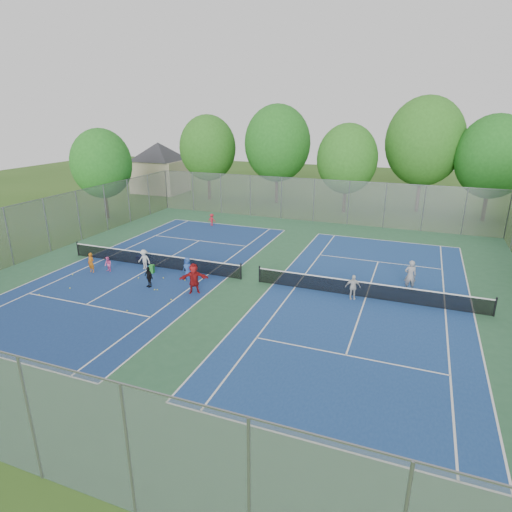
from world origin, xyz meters
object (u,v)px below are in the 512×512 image
Objects in this scene: net_left at (153,260)px; instructor at (410,276)px; net_right at (366,290)px; ball_hopper at (152,269)px; ball_crate at (140,258)px.

instructor is (16.19, 1.97, 0.47)m from net_left.
ball_hopper is at bearing -175.56° from net_right.
net_right is 13.46m from ball_hopper.
net_left is at bearing 180.00° from net_right.
net_right is 15.67m from ball_crate.
ball_hopper is at bearing -60.87° from net_left.
ball_crate is (-1.64, 0.77, -0.29)m from net_left.
ball_crate is (-15.64, 0.77, -0.29)m from net_right.
instructor reaches higher than ball_crate.
instructor is (15.61, 3.01, 0.66)m from ball_hopper.
net_right is (14.00, 0.00, 0.00)m from net_left.
net_left is 1.00× the size of net_right.
instructor reaches higher than ball_hopper.
net_right reaches higher than ball_crate.
net_right is at bearing 0.00° from net_left.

